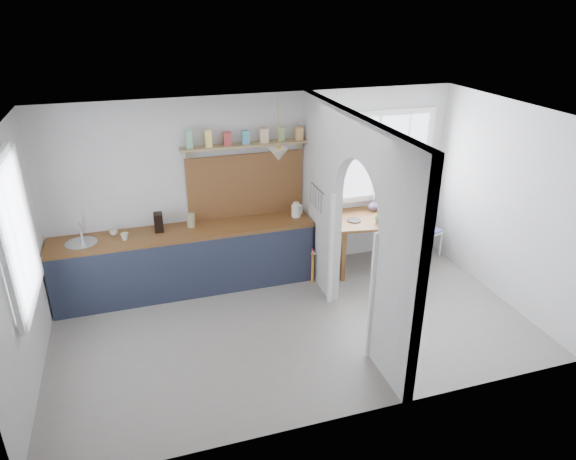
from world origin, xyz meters
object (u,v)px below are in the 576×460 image
object	(u,v)px
dining_table	(376,242)
vase	(374,205)
kettle	(296,210)
chair_left	(316,246)
chair_right	(425,230)

from	to	relation	value
dining_table	vase	distance (m)	0.55
dining_table	kettle	bearing A→B (deg)	-178.72
dining_table	vase	xyz separation A→B (m)	(0.05, 0.24, 0.49)
vase	dining_table	bearing A→B (deg)	-101.30
chair_left	vase	size ratio (longest dim) A/B	5.33
kettle	vase	bearing A→B (deg)	-7.00
chair_right	kettle	bearing A→B (deg)	69.97
chair_right	dining_table	bearing A→B (deg)	77.98
dining_table	vase	world-z (taller)	vase
chair_left	kettle	bearing A→B (deg)	-94.28
chair_left	chair_right	xyz separation A→B (m)	(1.84, 0.07, -0.02)
dining_table	chair_left	world-z (taller)	chair_left
vase	chair_left	bearing A→B (deg)	-167.56
chair_left	vase	world-z (taller)	vase
dining_table	kettle	xyz separation A→B (m)	(-1.21, 0.17, 0.60)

